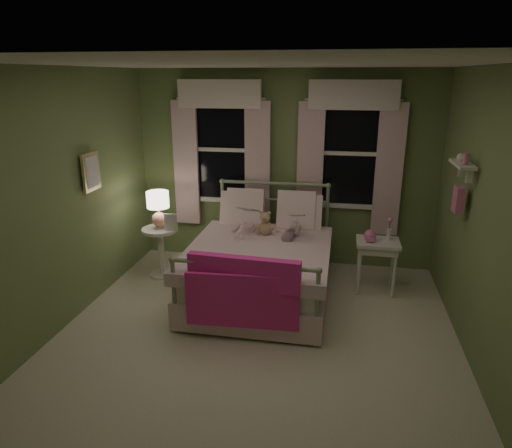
% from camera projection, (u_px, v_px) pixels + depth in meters
% --- Properties ---
extents(room_shell, '(4.20, 4.20, 4.20)m').
position_uv_depth(room_shell, '(255.00, 214.00, 4.16)').
color(room_shell, '#EEE5CE').
rests_on(room_shell, ground).
extents(bed, '(1.58, 2.04, 1.18)m').
position_uv_depth(bed, '(261.00, 265.00, 5.37)').
color(bed, white).
rests_on(bed, ground).
extents(pink_throw, '(1.10, 0.20, 0.71)m').
position_uv_depth(pink_throw, '(243.00, 285.00, 4.34)').
color(pink_throw, '#F22FA2').
rests_on(pink_throw, bed).
extents(child_left, '(0.31, 0.21, 0.83)m').
position_uv_depth(child_left, '(245.00, 205.00, 5.63)').
color(child_left, '#F7D1DD').
rests_on(child_left, bed).
extents(child_right, '(0.37, 0.29, 0.75)m').
position_uv_depth(child_right, '(290.00, 210.00, 5.54)').
color(child_right, '#F7D1DD').
rests_on(child_right, bed).
extents(book_left, '(0.22, 0.16, 0.26)m').
position_uv_depth(book_left, '(241.00, 212.00, 5.40)').
color(book_left, beige).
rests_on(book_left, child_left).
extents(book_right, '(0.20, 0.11, 0.26)m').
position_uv_depth(book_right, '(288.00, 218.00, 5.32)').
color(book_right, beige).
rests_on(book_right, child_right).
extents(teddy_bear, '(0.23, 0.18, 0.30)m').
position_uv_depth(teddy_bear, '(265.00, 225.00, 5.49)').
color(teddy_bear, tan).
rests_on(teddy_bear, bed).
extents(nightstand_left, '(0.46, 0.46, 0.65)m').
position_uv_depth(nightstand_left, '(161.00, 245.00, 5.89)').
color(nightstand_left, white).
rests_on(nightstand_left, ground).
extents(table_lamp, '(0.28, 0.28, 0.46)m').
position_uv_depth(table_lamp, '(158.00, 205.00, 5.72)').
color(table_lamp, '#FFA596').
rests_on(table_lamp, nightstand_left).
extents(book_nightstand, '(0.19, 0.24, 0.02)m').
position_uv_depth(book_nightstand, '(165.00, 230.00, 5.72)').
color(book_nightstand, beige).
rests_on(book_nightstand, nightstand_left).
extents(nightstand_right, '(0.50, 0.40, 0.64)m').
position_uv_depth(nightstand_right, '(378.00, 249.00, 5.41)').
color(nightstand_right, white).
rests_on(nightstand_right, ground).
extents(pink_toy, '(0.14, 0.18, 0.14)m').
position_uv_depth(pink_toy, '(370.00, 236.00, 5.37)').
color(pink_toy, pink).
rests_on(pink_toy, nightstand_right).
extents(bud_vase, '(0.06, 0.06, 0.28)m').
position_uv_depth(bud_vase, '(389.00, 229.00, 5.36)').
color(bud_vase, white).
rests_on(bud_vase, nightstand_right).
extents(window_left, '(1.34, 0.13, 1.96)m').
position_uv_depth(window_left, '(221.00, 145.00, 6.11)').
color(window_left, black).
rests_on(window_left, room_shell).
extents(window_right, '(1.34, 0.13, 1.96)m').
position_uv_depth(window_right, '(350.00, 148.00, 5.81)').
color(window_right, black).
rests_on(window_right, room_shell).
extents(wall_shelf, '(0.15, 0.50, 0.60)m').
position_uv_depth(wall_shelf, '(461.00, 182.00, 4.41)').
color(wall_shelf, white).
rests_on(wall_shelf, room_shell).
extents(framed_picture, '(0.03, 0.32, 0.42)m').
position_uv_depth(framed_picture, '(91.00, 172.00, 5.00)').
color(framed_picture, beige).
rests_on(framed_picture, room_shell).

